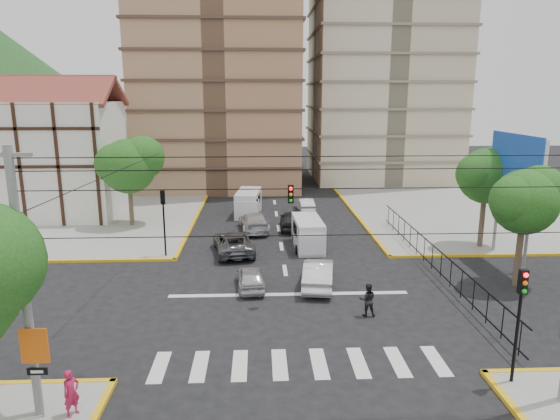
{
  "coord_description": "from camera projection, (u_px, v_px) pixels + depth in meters",
  "views": [
    {
      "loc": [
        -1.56,
        -24.12,
        10.59
      ],
      "look_at": [
        -0.34,
        4.28,
        4.0
      ],
      "focal_mm": 32.0,
      "sensor_mm": 36.0,
      "label": 1
    }
  ],
  "objects": [
    {
      "name": "tudor_building",
      "position": [
        59.0,
        157.0,
        43.41
      ],
      "size": [
        10.8,
        8.05,
        12.23
      ],
      "color": "silver",
      "rests_on": "ground"
    },
    {
      "name": "traffic_light_nw",
      "position": [
        164.0,
        212.0,
        32.49
      ],
      "size": [
        0.28,
        0.22,
        4.4
      ],
      "color": "black",
      "rests_on": "ground"
    },
    {
      "name": "sidewalk_nw",
      "position": [
        53.0,
        215.0,
        44.54
      ],
      "size": [
        26.0,
        26.0,
        0.15
      ],
      "primitive_type": "cube",
      "color": "gray",
      "rests_on": "ground"
    },
    {
      "name": "pedestrian_crosswalk",
      "position": [
        368.0,
        300.0,
        24.3
      ],
      "size": [
        0.86,
        0.69,
        1.68
      ],
      "primitive_type": "imported",
      "rotation": [
        0.0,
        0.0,
        3.07
      ],
      "color": "black",
      "rests_on": "ground"
    },
    {
      "name": "ground",
      "position": [
        290.0,
        303.0,
        25.93
      ],
      "size": [
        160.0,
        160.0,
        0.0
      ],
      "primitive_type": "plane",
      "color": "black",
      "rests_on": "ground"
    },
    {
      "name": "car_silver_front_left",
      "position": [
        251.0,
        277.0,
        27.87
      ],
      "size": [
        1.81,
        3.77,
        1.24
      ],
      "primitive_type": "imported",
      "rotation": [
        0.0,
        0.0,
        3.24
      ],
      "color": "silver",
      "rests_on": "ground"
    },
    {
      "name": "pedestrian_sw_corner",
      "position": [
        71.0,
        393.0,
        16.5
      ],
      "size": [
        0.66,
        0.71,
        1.62
      ],
      "primitive_type": "imported",
      "rotation": [
        0.0,
        0.0,
        0.96
      ],
      "color": "#AD1A44",
      "rests_on": "sidewalk_sw"
    },
    {
      "name": "car_white_front_right",
      "position": [
        318.0,
        273.0,
        28.07
      ],
      "size": [
        2.29,
        4.82,
        1.53
      ],
      "primitive_type": "imported",
      "rotation": [
        0.0,
        0.0,
        2.99
      ],
      "color": "white",
      "rests_on": "ground"
    },
    {
      "name": "traffic_light_se",
      "position": [
        520.0,
        307.0,
        17.96
      ],
      "size": [
        0.28,
        0.22,
        4.4
      ],
      "color": "black",
      "rests_on": "ground"
    },
    {
      "name": "tree_park_a",
      "position": [
        526.0,
        199.0,
        27.31
      ],
      "size": [
        4.41,
        3.6,
        6.83
      ],
      "color": "#473828",
      "rests_on": "ground"
    },
    {
      "name": "utility_pole_sw",
      "position": [
        24.0,
        284.0,
        15.72
      ],
      "size": [
        1.4,
        0.28,
        9.0
      ],
      "color": "slate",
      "rests_on": "ground"
    },
    {
      "name": "traffic_light_hanging",
      "position": [
        293.0,
        201.0,
        22.62
      ],
      "size": [
        18.0,
        9.12,
        0.92
      ],
      "color": "black",
      "rests_on": "ground"
    },
    {
      "name": "car_white_rear_right",
      "position": [
        305.0,
        204.0,
        46.37
      ],
      "size": [
        1.65,
        3.86,
        1.24
      ],
      "primitive_type": "imported",
      "rotation": [
        0.0,
        0.0,
        3.23
      ],
      "color": "silver",
      "rests_on": "ground"
    },
    {
      "name": "stop_line",
      "position": [
        289.0,
        294.0,
        27.1
      ],
      "size": [
        13.0,
        0.4,
        0.01
      ],
      "primitive_type": "cube",
      "color": "silver",
      "rests_on": "ground"
    },
    {
      "name": "billboard",
      "position": [
        516.0,
        170.0,
        31.02
      ],
      "size": [
        0.36,
        6.2,
        8.1
      ],
      "color": "slate",
      "rests_on": "ground"
    },
    {
      "name": "tree_tudor",
      "position": [
        129.0,
        164.0,
        39.84
      ],
      "size": [
        5.39,
        4.4,
        7.43
      ],
      "color": "#473828",
      "rests_on": "ground"
    },
    {
      "name": "car_grey_mid_left",
      "position": [
        233.0,
        242.0,
        34.05
      ],
      "size": [
        3.28,
        5.62,
        1.47
      ],
      "primitive_type": "imported",
      "rotation": [
        0.0,
        0.0,
        3.31
      ],
      "color": "#56595E",
      "rests_on": "ground"
    },
    {
      "name": "car_silver_rear_left",
      "position": [
        254.0,
        222.0,
        39.65
      ],
      "size": [
        2.7,
        5.32,
        1.48
      ],
      "primitive_type": "imported",
      "rotation": [
        0.0,
        0.0,
        3.27
      ],
      "color": "silver",
      "rests_on": "ground"
    },
    {
      "name": "sidewalk_ne",
      "position": [
        492.0,
        211.0,
        46.22
      ],
      "size": [
        26.0,
        26.0,
        0.15
      ],
      "primitive_type": "cube",
      "color": "gray",
      "rests_on": "ground"
    },
    {
      "name": "crosswalk_stripes",
      "position": [
        299.0,
        364.0,
        20.09
      ],
      "size": [
        12.0,
        2.4,
        0.01
      ],
      "primitive_type": "cube",
      "color": "silver",
      "rests_on": "ground"
    },
    {
      "name": "park_fence",
      "position": [
        431.0,
        271.0,
        30.69
      ],
      "size": [
        0.1,
        22.5,
        1.66
      ],
      "primitive_type": null,
      "color": "black",
      "rests_on": "ground"
    },
    {
      "name": "car_darkgrey_mid_right",
      "position": [
        292.0,
        220.0,
        40.05
      ],
      "size": [
        1.92,
        4.51,
        1.52
      ],
      "primitive_type": "imported",
      "rotation": [
        0.0,
        0.0,
        3.11
      ],
      "color": "black",
      "rests_on": "ground"
    },
    {
      "name": "tree_park_c",
      "position": [
        488.0,
        173.0,
        34.09
      ],
      "size": [
        4.65,
        3.8,
        7.25
      ],
      "color": "#473828",
      "rests_on": "ground"
    },
    {
      "name": "van_left_lane",
      "position": [
        248.0,
        204.0,
        44.57
      ],
      "size": [
        2.39,
        5.03,
        2.19
      ],
      "rotation": [
        0.0,
        0.0,
        -0.11
      ],
      "color": "silver",
      "rests_on": "ground"
    },
    {
      "name": "van_right_lane",
      "position": [
        308.0,
        235.0,
        34.91
      ],
      "size": [
        2.02,
        4.71,
        2.09
      ],
      "rotation": [
        0.0,
        0.0,
        0.04
      ],
      "color": "silver",
      "rests_on": "ground"
    },
    {
      "name": "district_sign",
      "position": [
        35.0,
        354.0,
        16.02
      ],
      "size": [
        0.9,
        0.12,
        3.2
      ],
      "color": "slate",
      "rests_on": "ground"
    }
  ]
}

